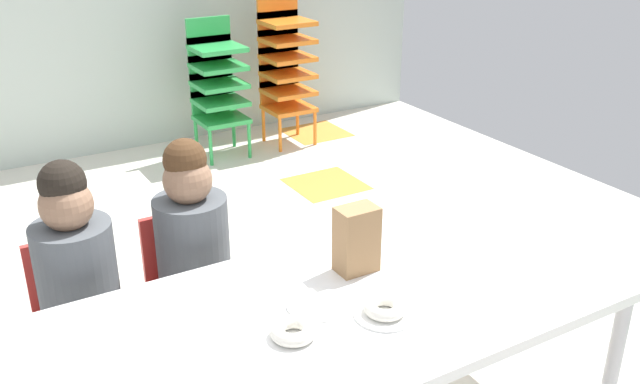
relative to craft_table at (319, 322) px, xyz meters
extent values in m
cube|color=silver|center=(-0.16, 0.60, -0.53)|extent=(5.70, 5.34, 0.02)
cube|color=orange|center=(1.64, 2.85, -0.52)|extent=(0.43, 0.43, 0.00)
cube|color=orange|center=(1.19, 1.95, -0.52)|extent=(0.43, 0.43, 0.00)
cube|color=silver|center=(0.74, 1.05, -0.52)|extent=(0.43, 0.43, 0.00)
cube|color=white|center=(0.00, 0.00, 0.02)|extent=(2.01, 0.82, 0.04)
cylinder|color=#B2B2B7|center=(0.92, -0.35, -0.26)|extent=(0.05, 0.05, 0.53)
cylinder|color=#B2B2B7|center=(0.92, 0.35, -0.26)|extent=(0.05, 0.05, 0.53)
cube|color=red|center=(-0.55, 0.63, -0.22)|extent=(0.32, 0.30, 0.03)
cube|color=red|center=(-0.55, 0.78, -0.07)|extent=(0.29, 0.02, 0.30)
cylinder|color=#4C5156|center=(-0.55, 0.63, 0.00)|extent=(0.33, 0.33, 0.38)
sphere|color=#8C664C|center=(-0.55, 0.63, 0.26)|extent=(0.17, 0.17, 0.17)
sphere|color=black|center=(-0.55, 0.64, 0.33)|extent=(0.15, 0.15, 0.15)
cylinder|color=red|center=(-0.41, 0.50, -0.37)|extent=(0.02, 0.02, 0.28)
cylinder|color=red|center=(-0.69, 0.76, -0.37)|extent=(0.02, 0.02, 0.28)
cylinder|color=red|center=(-0.41, 0.76, -0.37)|extent=(0.02, 0.02, 0.28)
cube|color=red|center=(-0.15, 0.63, -0.22)|extent=(0.32, 0.30, 0.03)
cube|color=red|center=(-0.15, 0.78, -0.07)|extent=(0.29, 0.02, 0.30)
cylinder|color=#4C5156|center=(-0.15, 0.63, 0.00)|extent=(0.34, 0.34, 0.38)
sphere|color=#8C664C|center=(-0.15, 0.63, 0.26)|extent=(0.17, 0.17, 0.17)
sphere|color=#472D19|center=(-0.15, 0.64, 0.33)|extent=(0.15, 0.15, 0.15)
cylinder|color=red|center=(-0.29, 0.50, -0.37)|extent=(0.02, 0.02, 0.28)
cylinder|color=red|center=(-0.01, 0.50, -0.37)|extent=(0.02, 0.02, 0.28)
cylinder|color=red|center=(-0.29, 0.76, -0.37)|extent=(0.02, 0.02, 0.28)
cylinder|color=red|center=(-0.01, 0.76, -0.37)|extent=(0.02, 0.02, 0.28)
cube|color=green|center=(0.84, 2.74, -0.26)|extent=(0.32, 0.30, 0.03)
cube|color=green|center=(0.84, 2.88, -0.17)|extent=(0.30, 0.02, 0.18)
cube|color=green|center=(0.84, 2.74, -0.14)|extent=(0.32, 0.30, 0.03)
cube|color=green|center=(0.84, 2.88, -0.05)|extent=(0.30, 0.02, 0.18)
cube|color=green|center=(0.84, 2.74, -0.02)|extent=(0.32, 0.30, 0.03)
cube|color=green|center=(0.84, 2.88, 0.07)|extent=(0.30, 0.02, 0.18)
cube|color=green|center=(0.84, 2.74, 0.10)|extent=(0.32, 0.30, 0.03)
cube|color=green|center=(0.84, 2.88, 0.19)|extent=(0.30, 0.02, 0.18)
cube|color=green|center=(0.84, 2.74, 0.22)|extent=(0.32, 0.30, 0.03)
cube|color=green|center=(0.84, 2.88, 0.31)|extent=(0.30, 0.02, 0.18)
cylinder|color=green|center=(0.70, 2.61, -0.39)|extent=(0.02, 0.02, 0.26)
cylinder|color=green|center=(0.98, 2.61, -0.39)|extent=(0.02, 0.02, 0.26)
cylinder|color=green|center=(0.70, 2.87, -0.39)|extent=(0.02, 0.02, 0.26)
cylinder|color=green|center=(0.98, 2.87, -0.39)|extent=(0.02, 0.02, 0.26)
cube|color=orange|center=(1.36, 2.74, -0.26)|extent=(0.32, 0.30, 0.03)
cube|color=orange|center=(1.36, 2.88, -0.17)|extent=(0.30, 0.02, 0.18)
cube|color=orange|center=(1.36, 2.74, -0.14)|extent=(0.32, 0.30, 0.03)
cube|color=orange|center=(1.36, 2.88, -0.05)|extent=(0.30, 0.02, 0.18)
cube|color=orange|center=(1.36, 2.74, -0.02)|extent=(0.32, 0.30, 0.03)
cube|color=orange|center=(1.36, 2.88, 0.07)|extent=(0.30, 0.02, 0.18)
cube|color=orange|center=(1.36, 2.74, 0.10)|extent=(0.32, 0.30, 0.03)
cube|color=orange|center=(1.36, 2.88, 0.19)|extent=(0.30, 0.02, 0.18)
cube|color=orange|center=(1.36, 2.74, 0.22)|extent=(0.32, 0.30, 0.03)
cube|color=orange|center=(1.36, 2.88, 0.31)|extent=(0.30, 0.02, 0.18)
cube|color=orange|center=(1.36, 2.74, 0.34)|extent=(0.32, 0.30, 0.03)
cube|color=orange|center=(1.36, 2.88, 0.43)|extent=(0.30, 0.02, 0.18)
cylinder|color=orange|center=(1.22, 2.61, -0.39)|extent=(0.02, 0.02, 0.26)
cylinder|color=orange|center=(1.50, 2.61, -0.39)|extent=(0.02, 0.02, 0.26)
cylinder|color=orange|center=(1.22, 2.87, -0.39)|extent=(0.02, 0.02, 0.26)
cylinder|color=orange|center=(1.50, 2.87, -0.39)|extent=(0.02, 0.02, 0.26)
cube|color=#9E754C|center=(0.22, 0.14, 0.15)|extent=(0.13, 0.09, 0.22)
cylinder|color=white|center=(0.15, -0.12, 0.04)|extent=(0.18, 0.18, 0.01)
cylinder|color=white|center=(0.01, 0.02, 0.04)|extent=(0.18, 0.18, 0.01)
torus|color=white|center=(0.15, -0.12, 0.07)|extent=(0.12, 0.12, 0.04)
torus|color=white|center=(-0.13, -0.08, 0.06)|extent=(0.13, 0.13, 0.04)
camera|label=1|loc=(-0.87, -1.49, 1.17)|focal=39.26mm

